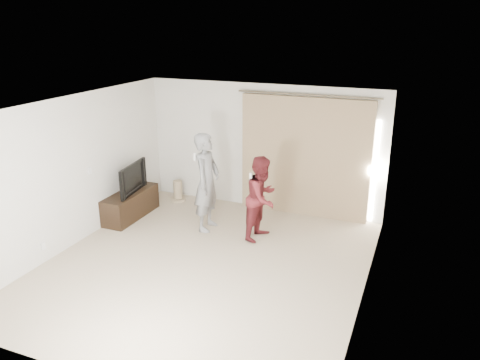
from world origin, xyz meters
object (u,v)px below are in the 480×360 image
object	(u,v)px
tv_console	(131,204)
person_man	(207,182)
person_woman	(262,198)
tv	(129,178)

from	to	relation	value
tv_console	person_man	xyz separation A→B (m)	(1.68, 0.09, 0.67)
person_man	person_woman	size ratio (longest dim) A/B	1.21
tv_console	person_man	bearing A→B (deg)	2.95
tv	person_man	size ratio (longest dim) A/B	0.55
tv	person_woman	bearing A→B (deg)	-95.42
tv	person_man	bearing A→B (deg)	-94.57
tv	person_woman	xyz separation A→B (m)	(2.76, 0.10, -0.05)
tv_console	tv	size ratio (longest dim) A/B	1.33
tv_console	person_man	distance (m)	1.81
person_man	person_woman	xyz separation A→B (m)	(1.08, 0.01, -0.16)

